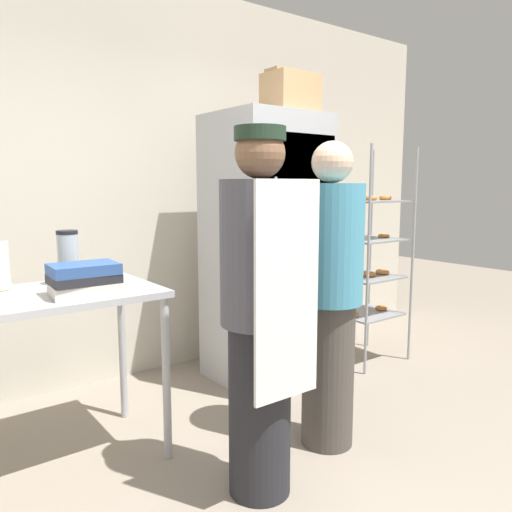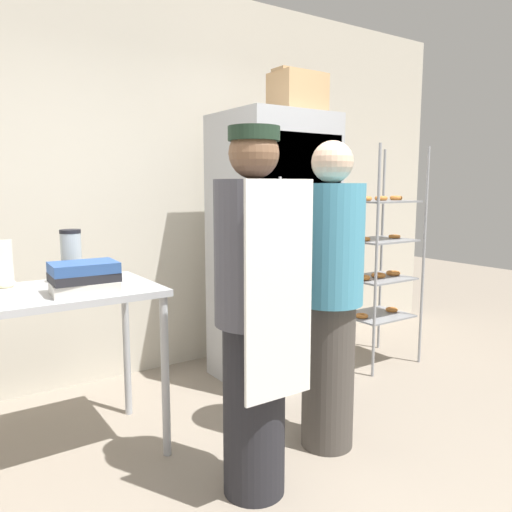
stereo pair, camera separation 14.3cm
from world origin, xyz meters
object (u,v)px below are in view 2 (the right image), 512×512
cardboard_storage_box (298,93)px  binder_stack (84,278)px  refrigerator (273,250)px  baking_rack (379,258)px  blender_pitcher (72,260)px  person_baker (255,311)px  person_customer (330,295)px

cardboard_storage_box → binder_stack: bearing=-167.8°
refrigerator → baking_rack: (0.92, -0.21, -0.11)m
blender_pitcher → binder_stack: 0.30m
refrigerator → cardboard_storage_box: cardboard_storage_box is taller
person_baker → person_customer: 0.60m
baking_rack → person_baker: baking_rack is taller
blender_pitcher → binder_stack: (-0.02, -0.29, -0.05)m
baking_rack → binder_stack: baking_rack is taller
blender_pitcher → person_baker: bearing=-59.9°
binder_stack → blender_pitcher: bearing=87.1°
baking_rack → person_customer: 1.48m
person_customer → refrigerator: bearing=71.1°
baking_rack → person_customer: bearing=-148.1°
binder_stack → cardboard_storage_box: 2.01m
refrigerator → person_baker: size_ratio=1.15×
cardboard_storage_box → person_customer: bearing=-118.2°
blender_pitcher → person_customer: (1.15, -0.84, -0.19)m
refrigerator → cardboard_storage_box: size_ratio=5.31×
baking_rack → binder_stack: (-2.42, -0.24, 0.13)m
refrigerator → cardboard_storage_box: 1.14m
refrigerator → binder_stack: (-1.50, -0.45, 0.02)m
blender_pitcher → person_customer: person_customer is taller
cardboard_storage_box → person_baker: size_ratio=0.22×
blender_pitcher → person_customer: size_ratio=0.18×
refrigerator → person_customer: (-0.34, -0.99, -0.12)m
person_baker → person_customer: size_ratio=1.01×
refrigerator → binder_stack: size_ratio=5.86×
baking_rack → person_baker: bearing=-153.5°
refrigerator → blender_pitcher: (-1.49, -0.16, 0.07)m
binder_stack → person_baker: bearing=-49.5°
binder_stack → cardboard_storage_box: (1.64, 0.36, 1.11)m
refrigerator → person_baker: 1.46m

